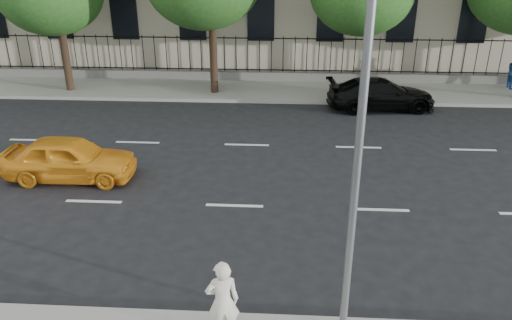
{
  "coord_description": "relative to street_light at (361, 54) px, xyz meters",
  "views": [
    {
      "loc": [
        1.32,
        -9.61,
        6.78
      ],
      "look_at": [
        0.57,
        3.0,
        1.19
      ],
      "focal_mm": 35.0,
      "sensor_mm": 36.0,
      "label": 1
    }
  ],
  "objects": [
    {
      "name": "ground",
      "position": [
        -2.5,
        1.77,
        -5.15
      ],
      "size": [
        120.0,
        120.0,
        0.0
      ],
      "primitive_type": "plane",
      "color": "black",
      "rests_on": "ground"
    },
    {
      "name": "yellow_taxi",
      "position": [
        -7.68,
        5.7,
        -4.47
      ],
      "size": [
        3.97,
        1.64,
        1.35
      ],
      "primitive_type": "imported",
      "rotation": [
        0.0,
        0.0,
        1.58
      ],
      "color": "orange",
      "rests_on": "ground"
    },
    {
      "name": "far_sidewalk",
      "position": [
        -2.5,
        15.77,
        -5.07
      ],
      "size": [
        60.0,
        4.0,
        0.15
      ],
      "primitive_type": "cube",
      "color": "gray",
      "rests_on": "ground"
    },
    {
      "name": "lane_markings",
      "position": [
        -2.5,
        6.52,
        -5.14
      ],
      "size": [
        49.6,
        4.62,
        0.01
      ],
      "primitive_type": null,
      "color": "silver",
      "rests_on": "ground"
    },
    {
      "name": "woman_near",
      "position": [
        -2.18,
        -0.91,
        -4.17
      ],
      "size": [
        0.68,
        0.54,
        1.65
      ],
      "primitive_type": "imported",
      "rotation": [
        0.0,
        0.0,
        3.4
      ],
      "color": "silver",
      "rests_on": "near_sidewalk"
    },
    {
      "name": "iron_fence",
      "position": [
        -2.5,
        17.47,
        -4.5
      ],
      "size": [
        30.0,
        0.5,
        2.2
      ],
      "color": "slate",
      "rests_on": "far_sidewalk"
    },
    {
      "name": "street_light",
      "position": [
        0.0,
        0.0,
        0.0
      ],
      "size": [
        0.25,
        3.32,
        8.05
      ],
      "color": "slate",
      "rests_on": "near_sidewalk"
    },
    {
      "name": "black_sedan",
      "position": [
        2.98,
        13.27,
        -4.48
      ],
      "size": [
        4.77,
        2.31,
        1.34
      ],
      "primitive_type": "imported",
      "rotation": [
        0.0,
        0.0,
        1.67
      ],
      "color": "black",
      "rests_on": "ground"
    }
  ]
}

